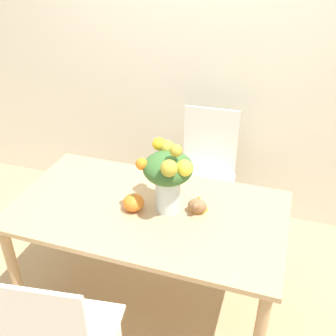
% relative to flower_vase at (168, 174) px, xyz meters
% --- Properties ---
extents(ground_plane, '(12.00, 12.00, 0.00)m').
position_rel_flower_vase_xyz_m(ground_plane, '(-0.11, -0.03, -0.98)').
color(ground_plane, tan).
extents(wall_back, '(8.00, 0.06, 2.70)m').
position_rel_flower_vase_xyz_m(wall_back, '(-0.11, 1.18, 0.37)').
color(wall_back, silver).
rests_on(wall_back, ground_plane).
extents(dining_table, '(1.52, 0.83, 0.75)m').
position_rel_flower_vase_xyz_m(dining_table, '(-0.11, -0.03, -0.32)').
color(dining_table, tan).
rests_on(dining_table, ground_plane).
extents(flower_vase, '(0.30, 0.33, 0.43)m').
position_rel_flower_vase_xyz_m(flower_vase, '(0.00, 0.00, 0.00)').
color(flower_vase, silver).
rests_on(flower_vase, dining_table).
extents(pumpkin, '(0.12, 0.12, 0.11)m').
position_rel_flower_vase_xyz_m(pumpkin, '(-0.18, -0.06, -0.18)').
color(pumpkin, orange).
rests_on(pumpkin, dining_table).
extents(turkey_figurine, '(0.11, 0.14, 0.09)m').
position_rel_flower_vase_xyz_m(turkey_figurine, '(0.16, 0.04, -0.18)').
color(turkey_figurine, '#936642').
rests_on(turkey_figurine, dining_table).
extents(dining_chair_near_window, '(0.44, 0.44, 1.00)m').
position_rel_flower_vase_xyz_m(dining_chair_near_window, '(0.04, 0.79, -0.47)').
color(dining_chair_near_window, white).
rests_on(dining_chair_near_window, ground_plane).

